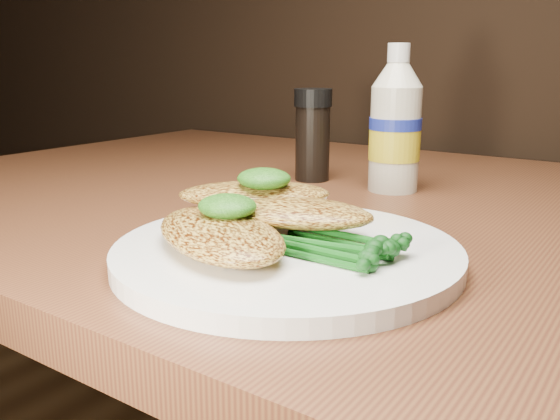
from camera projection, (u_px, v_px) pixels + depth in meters
The scene contains 9 objects.
plate at pixel (287, 253), 0.48m from camera, with size 0.28×0.28×0.01m, color white.
chicken_front at pixel (220, 234), 0.46m from camera, with size 0.16×0.08×0.03m, color gold.
chicken_mid at pixel (287, 211), 0.49m from camera, with size 0.15×0.07×0.02m, color gold.
chicken_back at pixel (254, 194), 0.53m from camera, with size 0.13×0.07×0.02m, color gold.
pesto_front at pixel (227, 206), 0.47m from camera, with size 0.05×0.04×0.02m, color #0A3307.
pesto_back at pixel (264, 179), 0.51m from camera, with size 0.05×0.04×0.02m, color #0A3307.
broccolini_bundle at pixel (328, 239), 0.45m from camera, with size 0.14×0.11×0.02m, color #115114, non-canonical shape.
mayo_bottle at pixel (396, 119), 0.71m from camera, with size 0.06×0.06×0.18m, color beige, non-canonical shape.
pepper_grinder at pixel (313, 135), 0.78m from camera, with size 0.05×0.05×0.12m, color black, non-canonical shape.
Camera 1 is at (0.35, 0.45, 0.91)m, focal length 37.96 mm.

